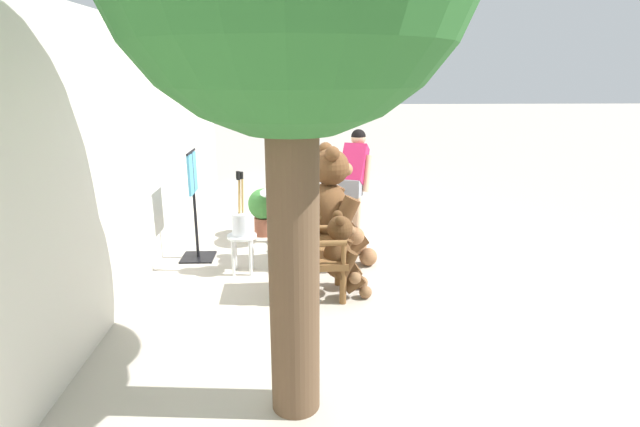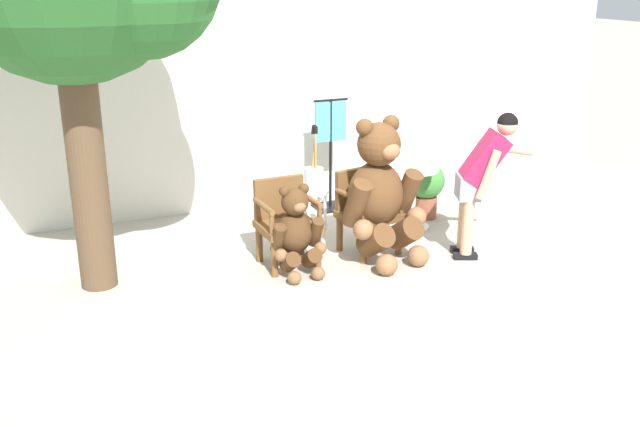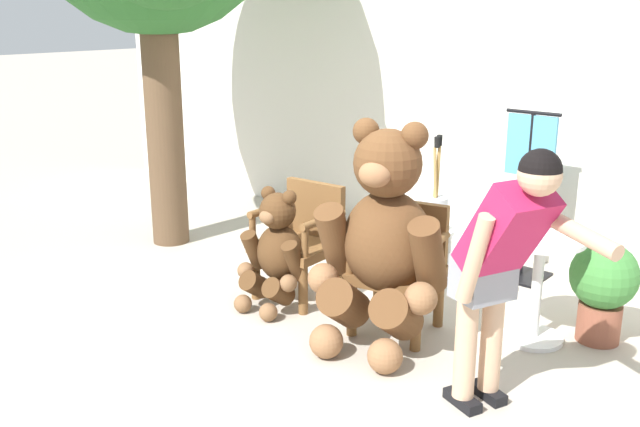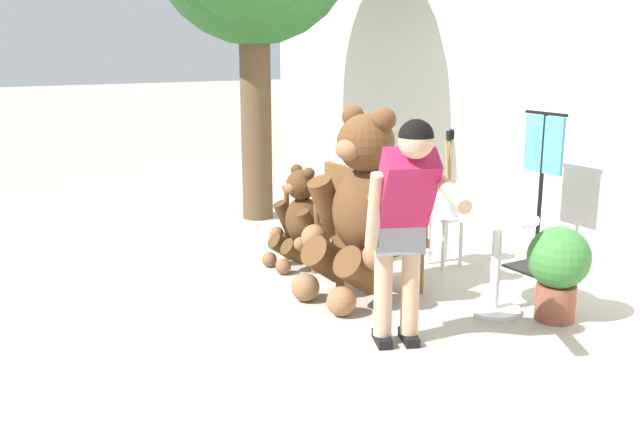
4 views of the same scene
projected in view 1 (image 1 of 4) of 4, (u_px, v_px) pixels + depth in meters
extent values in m
plane|color=#B2A899|center=(350.00, 277.00, 5.74)|extent=(60.00, 60.00, 0.00)
cube|color=silver|center=(126.00, 158.00, 5.27)|extent=(10.00, 0.16, 2.80)
cube|color=brown|center=(320.00, 258.00, 5.18)|extent=(0.58, 0.54, 0.07)
cylinder|color=brown|center=(343.00, 286.00, 5.04)|extent=(0.07, 0.07, 0.37)
cylinder|color=brown|center=(338.00, 269.00, 5.48)|extent=(0.07, 0.07, 0.37)
cylinder|color=brown|center=(301.00, 288.00, 5.01)|extent=(0.07, 0.07, 0.37)
cylinder|color=brown|center=(300.00, 270.00, 5.45)|extent=(0.07, 0.07, 0.37)
cube|color=brown|center=(298.00, 237.00, 5.10)|extent=(0.52, 0.08, 0.42)
cylinder|color=brown|center=(323.00, 243.00, 4.87)|extent=(0.08, 0.48, 0.06)
cylinder|color=brown|center=(344.00, 253.00, 4.92)|extent=(0.05, 0.05, 0.22)
cylinder|color=brown|center=(319.00, 228.00, 5.35)|extent=(0.08, 0.48, 0.06)
cylinder|color=brown|center=(338.00, 237.00, 5.40)|extent=(0.05, 0.05, 0.22)
cube|color=brown|center=(318.00, 231.00, 6.05)|extent=(0.65, 0.62, 0.07)
cylinder|color=brown|center=(339.00, 254.00, 5.94)|extent=(0.07, 0.07, 0.37)
cylinder|color=brown|center=(330.00, 241.00, 6.37)|extent=(0.07, 0.07, 0.37)
cylinder|color=brown|center=(305.00, 256.00, 5.85)|extent=(0.07, 0.07, 0.37)
cylinder|color=brown|center=(297.00, 244.00, 6.28)|extent=(0.07, 0.07, 0.37)
cube|color=brown|center=(299.00, 213.00, 5.93)|extent=(0.52, 0.16, 0.42)
cylinder|color=brown|center=(322.00, 217.00, 5.74)|extent=(0.15, 0.48, 0.06)
cylinder|color=brown|center=(340.00, 225.00, 5.82)|extent=(0.05, 0.05, 0.22)
cylinder|color=brown|center=(313.00, 206.00, 6.21)|extent=(0.15, 0.48, 0.06)
cylinder|color=brown|center=(330.00, 213.00, 6.29)|extent=(0.05, 0.05, 0.22)
ellipsoid|color=brown|center=(328.00, 211.00, 5.98)|extent=(0.68, 0.61, 0.69)
sphere|color=brown|center=(331.00, 167.00, 5.84)|extent=(0.44, 0.44, 0.44)
ellipsoid|color=#8C603D|center=(346.00, 169.00, 5.89)|extent=(0.23, 0.20, 0.16)
sphere|color=black|center=(346.00, 168.00, 5.89)|extent=(0.06, 0.06, 0.06)
sphere|color=brown|center=(332.00, 154.00, 5.63)|extent=(0.17, 0.17, 0.17)
sphere|color=brown|center=(326.00, 149.00, 5.94)|extent=(0.17, 0.17, 0.17)
cylinder|color=brown|center=(344.00, 218.00, 5.70)|extent=(0.26, 0.41, 0.52)
sphere|color=#8C603D|center=(356.00, 236.00, 5.78)|extent=(0.20, 0.20, 0.20)
cylinder|color=brown|center=(330.00, 203.00, 6.31)|extent=(0.26, 0.41, 0.52)
sphere|color=#8C603D|center=(340.00, 220.00, 6.41)|extent=(0.20, 0.20, 0.20)
cylinder|color=brown|center=(352.00, 243.00, 5.97)|extent=(0.33, 0.47, 0.40)
sphere|color=#8C603D|center=(368.00, 257.00, 6.04)|extent=(0.22, 0.22, 0.22)
cylinder|color=brown|center=(343.00, 234.00, 6.31)|extent=(0.33, 0.47, 0.40)
sphere|color=#8C603D|center=(358.00, 246.00, 6.42)|extent=(0.22, 0.22, 0.22)
ellipsoid|color=#4C3019|center=(338.00, 258.00, 5.19)|extent=(0.38, 0.32, 0.42)
sphere|color=#4C3019|center=(340.00, 229.00, 5.10)|extent=(0.27, 0.27, 0.27)
ellipsoid|color=brown|center=(351.00, 230.00, 5.11)|extent=(0.13, 0.10, 0.10)
sphere|color=black|center=(351.00, 230.00, 5.11)|extent=(0.04, 0.04, 0.04)
sphere|color=#4C3019|center=(340.00, 221.00, 4.97)|extent=(0.10, 0.10, 0.10)
sphere|color=#4C3019|center=(338.00, 215.00, 5.16)|extent=(0.10, 0.10, 0.10)
cylinder|color=#4C3019|center=(347.00, 265.00, 5.00)|extent=(0.13, 0.24, 0.32)
sphere|color=brown|center=(355.00, 278.00, 5.04)|extent=(0.12, 0.12, 0.12)
cylinder|color=#4C3019|center=(342.00, 251.00, 5.38)|extent=(0.13, 0.24, 0.32)
sphere|color=brown|center=(350.00, 263.00, 5.43)|extent=(0.12, 0.12, 0.12)
cylinder|color=#4C3019|center=(354.00, 282.00, 5.15)|extent=(0.16, 0.27, 0.25)
sphere|color=brown|center=(365.00, 292.00, 5.18)|extent=(0.13, 0.13, 0.13)
cylinder|color=#4C3019|center=(351.00, 274.00, 5.37)|extent=(0.16, 0.27, 0.25)
sphere|color=brown|center=(362.00, 283.00, 5.42)|extent=(0.13, 0.13, 0.13)
cube|color=black|center=(356.00, 238.00, 6.97)|extent=(0.26, 0.17, 0.06)
cylinder|color=tan|center=(356.00, 208.00, 6.85)|extent=(0.12, 0.12, 0.82)
cube|color=black|center=(344.00, 237.00, 7.03)|extent=(0.26, 0.17, 0.06)
cylinder|color=tan|center=(344.00, 206.00, 6.91)|extent=(0.12, 0.12, 0.82)
cube|color=gray|center=(350.00, 187.00, 6.80)|extent=(0.32, 0.36, 0.24)
cube|color=#B21E4C|center=(354.00, 164.00, 6.85)|extent=(0.55, 0.47, 0.56)
sphere|color=tan|center=(358.00, 138.00, 6.93)|extent=(0.21, 0.21, 0.21)
sphere|color=black|center=(358.00, 137.00, 6.93)|extent=(0.21, 0.21, 0.21)
cylinder|color=tan|center=(346.00, 157.00, 7.12)|extent=(0.56, 0.29, 0.16)
cylinder|color=tan|center=(367.00, 174.00, 6.82)|extent=(0.24, 0.16, 0.50)
cylinder|color=silver|center=(242.00, 236.00, 5.75)|extent=(0.34, 0.34, 0.03)
cylinder|color=silver|center=(235.00, 252.00, 5.91)|extent=(0.04, 0.04, 0.43)
cylinder|color=silver|center=(233.00, 258.00, 5.72)|extent=(0.04, 0.04, 0.43)
cylinder|color=silver|center=(252.00, 252.00, 5.91)|extent=(0.04, 0.04, 0.43)
cylinder|color=silver|center=(250.00, 258.00, 5.72)|extent=(0.04, 0.04, 0.43)
cylinder|color=silver|center=(241.00, 224.00, 5.71)|extent=(0.22, 0.22, 0.26)
cylinder|color=tan|center=(243.00, 204.00, 5.66)|extent=(0.05, 0.04, 0.58)
cylinder|color=black|center=(241.00, 175.00, 5.57)|extent=(0.05, 0.05, 0.08)
cylinder|color=tan|center=(239.00, 204.00, 5.66)|extent=(0.05, 0.05, 0.59)
cylinder|color=black|center=(238.00, 175.00, 5.56)|extent=(0.05, 0.05, 0.08)
cylinder|color=tan|center=(240.00, 204.00, 5.65)|extent=(0.07, 0.04, 0.57)
cylinder|color=black|center=(238.00, 176.00, 5.56)|extent=(0.05, 0.05, 0.08)
cylinder|color=white|center=(281.00, 193.00, 6.70)|extent=(0.56, 0.56, 0.03)
cylinder|color=white|center=(282.00, 218.00, 6.80)|extent=(0.07, 0.07, 0.69)
cylinder|color=white|center=(282.00, 241.00, 6.89)|extent=(0.40, 0.40, 0.03)
cylinder|color=brown|center=(294.00, 248.00, 3.21)|extent=(0.34, 0.34, 2.38)
cylinder|color=brown|center=(264.00, 226.00, 7.17)|extent=(0.28, 0.28, 0.26)
sphere|color=#3D7F38|center=(263.00, 204.00, 7.08)|extent=(0.44, 0.44, 0.44)
cube|color=black|center=(198.00, 257.00, 6.31)|extent=(0.40, 0.40, 0.02)
cylinder|color=black|center=(195.00, 207.00, 6.12)|extent=(0.04, 0.04, 1.35)
cylinder|color=black|center=(191.00, 152.00, 5.94)|extent=(0.44, 0.03, 0.03)
cube|color=#4C99BF|center=(192.00, 173.00, 6.01)|extent=(0.40, 0.03, 0.48)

